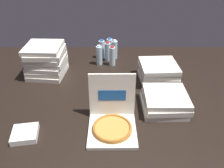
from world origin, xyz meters
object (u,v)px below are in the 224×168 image
water_bottle_2 (115,50)px  water_bottle_3 (110,47)px  napkin_pile (25,134)px  open_pizza_box (113,119)px  pizza_stack_left_near (158,72)px  water_bottle_1 (108,52)px  water_bottle_0 (112,56)px  water_bottle_4 (99,55)px  pizza_stack_center_far (46,60)px  water_bottle_5 (102,49)px  pizza_stack_left_mid (165,101)px

water_bottle_2 → water_bottle_3: same height
water_bottle_2 → napkin_pile: size_ratio=1.28×
napkin_pile → open_pizza_box: bearing=8.5°
pizza_stack_left_near → water_bottle_1: size_ratio=1.70×
pizza_stack_left_near → napkin_pile: pizza_stack_left_near is taller
pizza_stack_left_near → water_bottle_0: (-0.45, 0.32, 0.02)m
water_bottle_0 → water_bottle_2: bearing=81.0°
water_bottle_4 → water_bottle_0: bearing=-8.2°
water_bottle_4 → napkin_pile: water_bottle_4 is taller
pizza_stack_center_far → napkin_pile: bearing=-87.4°
water_bottle_1 → water_bottle_4: (-0.09, -0.09, 0.00)m
water_bottle_1 → water_bottle_5: same height
water_bottle_0 → water_bottle_4: same height
pizza_stack_center_far → water_bottle_1: bearing=26.5°
pizza_stack_left_mid → napkin_pile: 1.10m
water_bottle_2 → water_bottle_5: same height
napkin_pile → pizza_stack_center_far: bearing=92.6°
water_bottle_4 → pizza_stack_left_mid: bearing=-54.1°
water_bottle_1 → water_bottle_4: size_ratio=1.00×
pizza_stack_left_near → pizza_stack_center_far: 1.12m
pizza_stack_center_far → napkin_pile: (0.04, -0.88, -0.13)m
water_bottle_3 → water_bottle_2: bearing=-45.9°
pizza_stack_left_near → water_bottle_5: water_bottle_5 is taller
water_bottle_0 → water_bottle_4: (-0.14, 0.02, 0.00)m
water_bottle_2 → napkin_pile: 1.41m
pizza_stack_left_near → pizza_stack_left_mid: 0.44m
napkin_pile → pizza_stack_left_mid: bearing=16.6°
pizza_stack_center_far → water_bottle_4: bearing=22.2°
pizza_stack_left_mid → water_bottle_1: (-0.47, 0.88, 0.04)m
napkin_pile → water_bottle_5: bearing=68.0°
water_bottle_0 → water_bottle_1: bearing=114.3°
pizza_stack_center_far → water_bottle_5: (0.55, 0.37, -0.05)m
pizza_stack_center_far → napkin_pile: 0.89m
pizza_stack_center_far → water_bottle_5: bearing=34.1°
pizza_stack_left_near → water_bottle_3: (-0.48, 0.55, 0.02)m
pizza_stack_center_far → water_bottle_1: pizza_stack_center_far is taller
pizza_stack_center_far → water_bottle_3: size_ratio=1.78×
open_pizza_box → pizza_stack_left_near: size_ratio=1.02×
pizza_stack_center_far → water_bottle_1: (0.61, 0.31, -0.05)m
water_bottle_0 → water_bottle_1: 0.12m
water_bottle_1 → water_bottle_5: bearing=137.2°
open_pizza_box → water_bottle_0: open_pizza_box is taller
water_bottle_2 → water_bottle_1: bearing=-143.8°
pizza_stack_left_near → water_bottle_1: water_bottle_1 is taller
water_bottle_3 → napkin_pile: (-0.60, -1.30, -0.08)m
pizza_stack_left_mid → water_bottle_5: 1.09m
water_bottle_0 → water_bottle_5: (-0.12, 0.18, 0.00)m
water_bottle_5 → open_pizza_box: bearing=-84.3°
water_bottle_1 → water_bottle_2: same height
water_bottle_0 → water_bottle_1: size_ratio=1.00×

